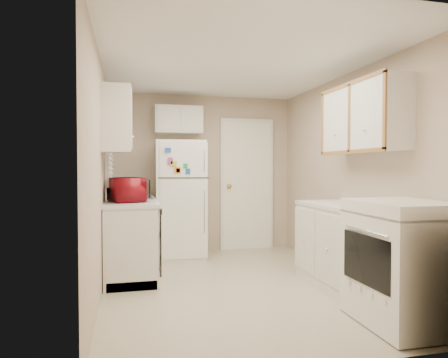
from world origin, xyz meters
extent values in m
plane|color=beige|center=(0.00, 0.00, 0.00)|extent=(3.80, 3.80, 0.00)
plane|color=white|center=(0.00, 0.00, 2.40)|extent=(3.80, 3.80, 0.00)
plane|color=#BDA890|center=(-1.40, 0.00, 1.20)|extent=(3.80, 3.80, 0.00)
plane|color=#BDA890|center=(1.40, 0.00, 1.20)|extent=(3.80, 3.80, 0.00)
plane|color=#BDA890|center=(0.00, 1.90, 1.20)|extent=(2.80, 2.80, 0.00)
plane|color=#BDA890|center=(0.00, -1.90, 1.20)|extent=(2.80, 2.80, 0.00)
cube|color=silver|center=(-1.10, 0.90, 0.45)|extent=(0.60, 1.80, 0.90)
cube|color=black|center=(-0.81, 0.30, 0.49)|extent=(0.03, 0.58, 0.72)
cube|color=gray|center=(-1.10, 1.05, 0.86)|extent=(0.54, 0.74, 0.16)
imported|color=maroon|center=(-1.15, 0.47, 1.05)|extent=(0.55, 0.40, 0.33)
imported|color=silver|center=(-1.15, 1.41, 1.00)|extent=(0.09, 0.10, 0.18)
cube|color=silver|center=(-1.36, 1.05, 1.60)|extent=(0.10, 0.98, 1.08)
cube|color=silver|center=(-1.25, 0.22, 1.80)|extent=(0.30, 0.45, 0.70)
cube|color=white|center=(-0.40, 1.53, 0.84)|extent=(0.74, 0.73, 1.67)
cube|color=silver|center=(-0.40, 1.75, 2.00)|extent=(0.70, 0.30, 0.40)
cube|color=white|center=(0.70, 1.86, 1.02)|extent=(0.86, 0.06, 2.08)
cube|color=silver|center=(1.10, -0.80, 0.45)|extent=(0.60, 2.00, 0.90)
cube|color=white|center=(1.05, -1.40, 0.51)|extent=(0.70, 0.86, 1.02)
cube|color=silver|center=(1.25, -0.50, 1.80)|extent=(0.30, 1.20, 0.70)
camera|label=1|loc=(-1.13, -4.20, 1.28)|focal=32.00mm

